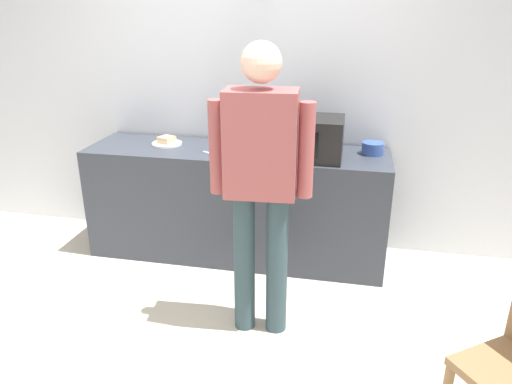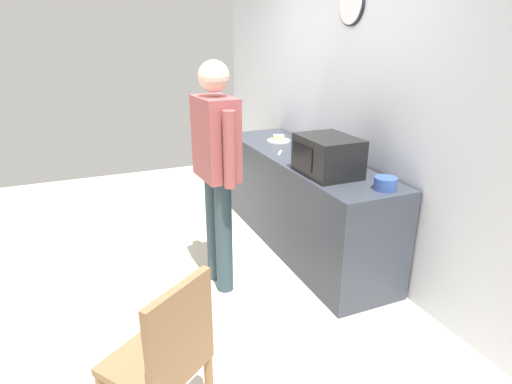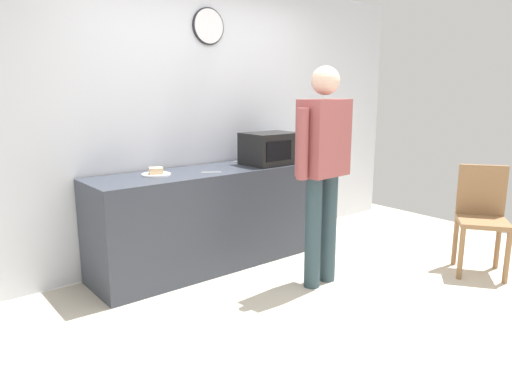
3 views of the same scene
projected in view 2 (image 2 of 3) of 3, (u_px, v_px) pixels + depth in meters
The scene contains 10 objects.
ground_plane at pixel (177, 269), 3.71m from camera, with size 6.00×6.00×0.00m, color beige.
back_wall at pixel (342, 108), 3.84m from camera, with size 5.40×0.13×2.60m.
kitchen_counter at pixel (300, 201), 4.03m from camera, with size 2.34×0.62×0.89m, color #333842.
microwave at pixel (328, 156), 3.31m from camera, with size 0.50×0.39×0.30m.
sandwich_plate at pixel (279, 139), 4.38m from camera, with size 0.24×0.24×0.07m.
salad_bowl at pixel (386, 183), 3.01m from camera, with size 0.16×0.16×0.09m, color #33519E.
fork_utensil at pixel (351, 165), 3.58m from camera, with size 0.17×0.02×0.01m, color silver.
spoon_utensil at pixel (280, 153), 3.95m from camera, with size 0.17×0.02×0.01m, color silver.
person_standing at pixel (217, 162), 3.15m from camera, with size 0.59×0.27×1.76m.
wooden_chair at pixel (166, 359), 1.95m from camera, with size 0.56×0.56×0.94m.
Camera 2 is at (3.26, -0.63, 1.92)m, focal length 29.79 mm.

